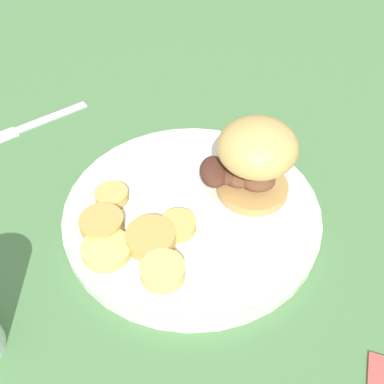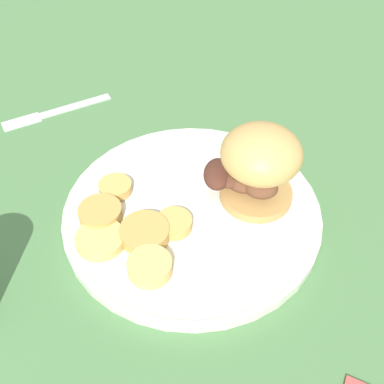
# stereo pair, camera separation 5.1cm
# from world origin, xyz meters

# --- Properties ---
(ground_plane) EXTENTS (4.00, 4.00, 0.00)m
(ground_plane) POSITION_xyz_m (0.00, 0.00, 0.00)
(ground_plane) COLOR #4C7A47
(dinner_plate) EXTENTS (0.30, 0.30, 0.02)m
(dinner_plate) POSITION_xyz_m (0.00, 0.00, 0.01)
(dinner_plate) COLOR white
(dinner_plate) RESTS_ON ground_plane
(sandwich) EXTENTS (0.11, 0.10, 0.10)m
(sandwich) POSITION_xyz_m (0.07, -0.01, 0.07)
(sandwich) COLOR tan
(sandwich) RESTS_ON dinner_plate
(potato_round_0) EXTENTS (0.05, 0.05, 0.01)m
(potato_round_0) POSITION_xyz_m (-0.11, -0.01, 0.02)
(potato_round_0) COLOR #DBB766
(potato_round_0) RESTS_ON dinner_plate
(potato_round_1) EXTENTS (0.04, 0.04, 0.01)m
(potato_round_1) POSITION_xyz_m (-0.07, 0.06, 0.02)
(potato_round_1) COLOR tan
(potato_round_1) RESTS_ON dinner_plate
(potato_round_2) EXTENTS (0.05, 0.05, 0.02)m
(potato_round_2) POSITION_xyz_m (-0.07, -0.02, 0.02)
(potato_round_2) COLOR tan
(potato_round_2) RESTS_ON dinner_plate
(potato_round_3) EXTENTS (0.05, 0.05, 0.02)m
(potato_round_3) POSITION_xyz_m (-0.08, -0.06, 0.02)
(potato_round_3) COLOR #DBB766
(potato_round_3) RESTS_ON dinner_plate
(potato_round_4) EXTENTS (0.05, 0.05, 0.02)m
(potato_round_4) POSITION_xyz_m (-0.10, 0.03, 0.02)
(potato_round_4) COLOR tan
(potato_round_4) RESTS_ON dinner_plate
(potato_round_5) EXTENTS (0.04, 0.04, 0.01)m
(potato_round_5) POSITION_xyz_m (-0.03, -0.02, 0.02)
(potato_round_5) COLOR tan
(potato_round_5) RESTS_ON dinner_plate
(fork) EXTENTS (0.17, 0.03, 0.00)m
(fork) POSITION_xyz_m (-0.10, 0.28, 0.00)
(fork) COLOR silver
(fork) RESTS_ON ground_plane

